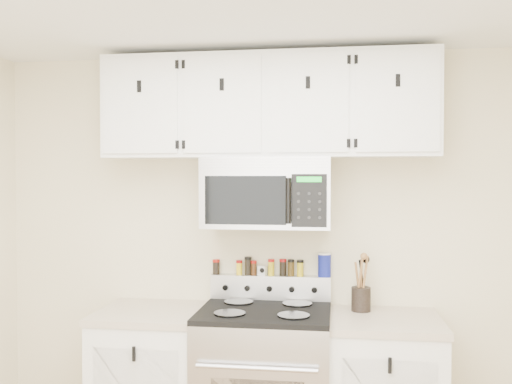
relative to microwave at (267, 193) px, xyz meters
The scene contains 14 objects.
back_wall 0.42m from the microwave, 90.15° to the left, with size 3.50×0.01×2.50m, color beige.
microwave is the anchor object (origin of this frame).
upper_cabinets 0.52m from the microwave, 91.15° to the left, with size 2.00×0.35×0.62m.
utensil_crock 0.84m from the microwave, ahead, with size 0.11×0.11×0.33m.
kitchen_timer 0.53m from the microwave, 107.84° to the left, with size 0.05×0.04×0.06m, color white.
salt_canister 0.59m from the microwave, 24.61° to the left, with size 0.08×0.08×0.15m.
spice_jar_0 0.62m from the microwave, 156.08° to the left, with size 0.05×0.05×0.09m.
spice_jar_1 0.55m from the microwave, 142.19° to the left, with size 0.04×0.04×0.09m.
spice_jar_2 0.52m from the microwave, 132.72° to the left, with size 0.04×0.04×0.11m.
spice_jar_3 0.52m from the microwave, 124.52° to the left, with size 0.04×0.04×0.09m.
spice_jar_4 0.50m from the microwave, 88.19° to the left, with size 0.04×0.04×0.10m.
spice_jar_5 0.51m from the microwave, 62.93° to the left, with size 0.04×0.04×0.11m.
spice_jar_6 0.52m from the microwave, 50.00° to the left, with size 0.04×0.04×0.10m.
spice_jar_7 0.54m from the microwave, 39.52° to the left, with size 0.04×0.04×0.10m.
Camera 1 is at (0.41, -1.86, 1.72)m, focal length 40.00 mm.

